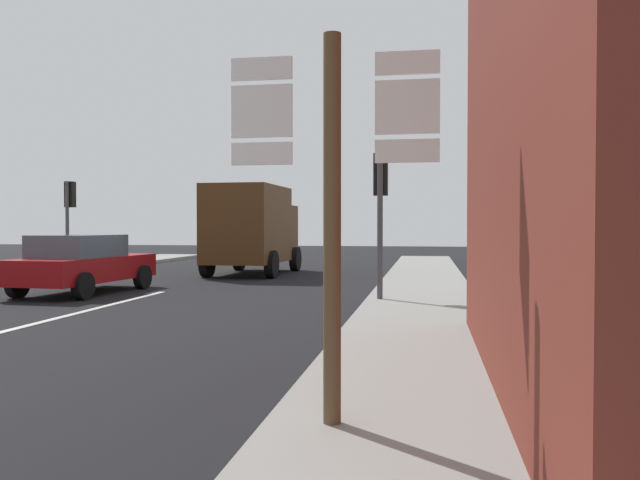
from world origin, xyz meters
TOP-DOWN VIEW (x-y plane):
  - ground_plane at (0.00, 10.00)m, footprint 80.00×80.00m
  - sidewalk_right at (6.59, 8.00)m, footprint 2.41×44.00m
  - lane_centre_stripe at (0.00, 6.00)m, footprint 0.16×12.00m
  - sedan_far at (-1.85, 11.36)m, footprint 2.21×4.32m
  - delivery_truck at (0.66, 18.21)m, footprint 2.59×5.05m
  - route_sign_post at (5.94, 1.40)m, footprint 1.66×0.14m
  - traffic_light_near_right at (5.69, 10.29)m, footprint 0.30×0.49m
  - traffic_light_far_left at (-5.69, 17.28)m, footprint 0.30×0.49m

SIDE VIEW (x-z plane):
  - ground_plane at x=0.00m, z-range 0.00..0.00m
  - lane_centre_stripe at x=0.00m, z-range 0.00..0.01m
  - sidewalk_right at x=6.59m, z-range 0.00..0.14m
  - sedan_far at x=-1.85m, z-range 0.03..1.50m
  - delivery_truck at x=0.66m, z-range 0.13..3.18m
  - route_sign_post at x=5.94m, z-range 0.31..3.51m
  - traffic_light_far_left at x=-5.69m, z-range 0.78..4.03m
  - traffic_light_near_right at x=5.69m, z-range 0.78..4.03m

